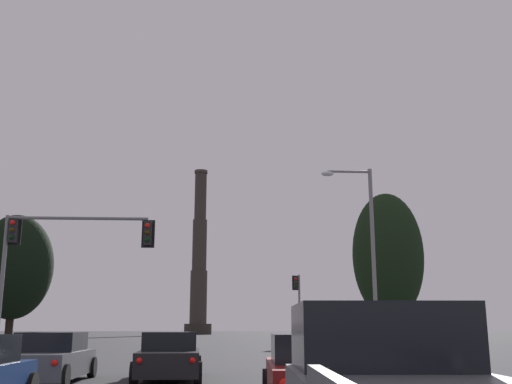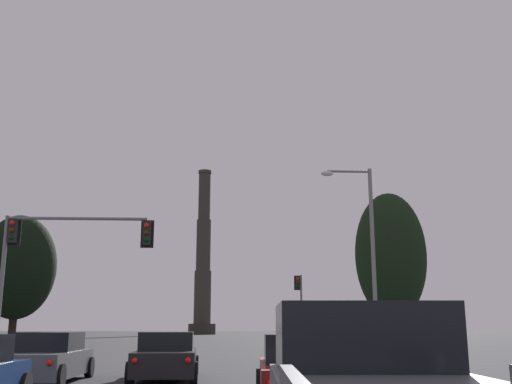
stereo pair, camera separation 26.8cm
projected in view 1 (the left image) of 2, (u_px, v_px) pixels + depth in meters
The scene contains 9 objects.
sedan_left_lane_front at pixel (50, 359), 17.44m from camera, with size 2.06×4.73×1.43m.
sedan_center_lane_front at pixel (170, 357), 18.58m from camera, with size 2.16×4.77×1.43m.
sedan_right_lane_second at pixel (314, 373), 11.90m from camera, with size 2.19×4.78×1.43m.
traffic_light_overhead_left at pixel (55, 249), 26.12m from camera, with size 6.63×0.50×6.39m.
traffic_light_far_right at pixel (298, 299), 51.21m from camera, with size 0.78×0.50×6.02m.
street_lamp at pixel (366, 243), 30.06m from camera, with size 2.64×0.36×9.56m.
smokestack at pixel (199, 268), 145.45m from camera, with size 6.53×6.53×40.25m.
treeline_right_mid at pixel (14, 267), 62.18m from camera, with size 7.86×7.08×13.22m.
treeline_center_right at pixel (388, 256), 63.05m from camera, with size 7.44×6.70×15.70m.
Camera 1 is at (1.60, -1.40, 1.55)m, focal length 42.00 mm.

